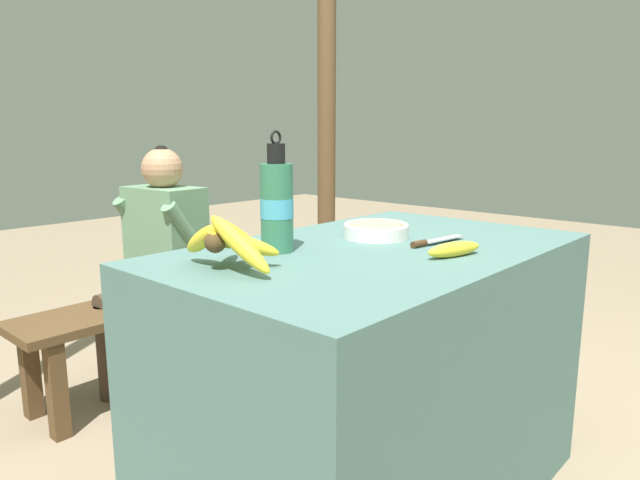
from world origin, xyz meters
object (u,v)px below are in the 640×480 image
(loose_banana_front, at_px, (454,249))
(banana_bunch_green, at_px, (268,258))
(water_bottle, at_px, (277,205))
(knife, at_px, (430,241))
(seated_vendor, at_px, (158,254))
(support_post_far, at_px, (327,124))
(banana_bunch_ripe, at_px, (228,241))
(wooden_bench, at_px, (193,301))
(serving_bowl, at_px, (376,229))

(loose_banana_front, xyz_separation_m, banana_bunch_green, (0.63, 1.41, -0.34))
(loose_banana_front, relative_size, banana_bunch_green, 0.65)
(water_bottle, xyz_separation_m, banana_bunch_green, (0.90, 1.01, -0.45))
(knife, relative_size, seated_vendor, 0.21)
(water_bottle, relative_size, support_post_far, 0.14)
(banana_bunch_ripe, xyz_separation_m, knife, (0.58, -0.21, -0.06))
(banana_bunch_ripe, bearing_deg, loose_banana_front, -35.08)
(water_bottle, distance_m, seated_vendor, 1.06)
(loose_banana_front, bearing_deg, support_post_far, 50.73)
(water_bottle, distance_m, wooden_bench, 1.25)
(support_post_far, bearing_deg, knife, -129.51)
(banana_bunch_ripe, relative_size, support_post_far, 0.14)
(banana_bunch_ripe, bearing_deg, water_bottle, 14.32)
(banana_bunch_ripe, bearing_deg, knife, -20.03)
(loose_banana_front, distance_m, wooden_bench, 1.50)
(water_bottle, bearing_deg, support_post_far, 37.49)
(serving_bowl, xyz_separation_m, banana_bunch_green, (0.55, 1.09, -0.35))
(banana_bunch_ripe, height_order, support_post_far, support_post_far)
(banana_bunch_ripe, height_order, seated_vendor, seated_vendor)
(banana_bunch_green, distance_m, support_post_far, 0.99)
(water_bottle, height_order, knife, water_bottle)
(banana_bunch_green, relative_size, support_post_far, 0.12)
(knife, relative_size, banana_bunch_green, 0.80)
(wooden_bench, bearing_deg, loose_banana_front, -96.52)
(wooden_bench, relative_size, banana_bunch_green, 5.58)
(loose_banana_front, height_order, seated_vendor, seated_vendor)
(serving_bowl, xyz_separation_m, loose_banana_front, (-0.08, -0.31, -0.01))
(loose_banana_front, xyz_separation_m, wooden_bench, (0.16, 1.41, -0.47))
(banana_bunch_ripe, relative_size, seated_vendor, 0.31)
(wooden_bench, bearing_deg, seated_vendor, -169.67)
(wooden_bench, xyz_separation_m, seated_vendor, (-0.20, -0.04, 0.26))
(support_post_far, bearing_deg, banana_bunch_ripe, -144.79)
(support_post_far, bearing_deg, water_bottle, -142.51)
(banana_bunch_green, height_order, support_post_far, support_post_far)
(loose_banana_front, bearing_deg, serving_bowl, 75.94)
(knife, xyz_separation_m, seated_vendor, (-0.13, 1.25, -0.20))
(banana_bunch_ripe, bearing_deg, serving_bowl, -2.61)
(banana_bunch_ripe, xyz_separation_m, support_post_far, (1.80, 1.27, 0.29))
(seated_vendor, relative_size, banana_bunch_green, 3.72)
(water_bottle, xyz_separation_m, support_post_far, (1.58, 1.21, 0.23))
(seated_vendor, bearing_deg, serving_bowl, 91.53)
(wooden_bench, height_order, seated_vendor, seated_vendor)
(wooden_bench, xyz_separation_m, support_post_far, (1.15, 0.20, 0.81))
(banana_bunch_ripe, height_order, banana_bunch_green, banana_bunch_ripe)
(knife, height_order, seated_vendor, seated_vendor)
(support_post_far, bearing_deg, seated_vendor, -170.28)
(knife, height_order, support_post_far, support_post_far)
(water_bottle, height_order, banana_bunch_green, water_bottle)
(serving_bowl, bearing_deg, support_post_far, 46.32)
(knife, bearing_deg, wooden_bench, 93.63)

